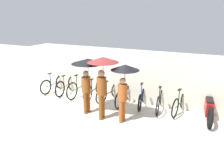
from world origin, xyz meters
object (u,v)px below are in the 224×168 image
(motorcycle, at_px, (209,108))
(parked_bicycle_3, at_px, (94,89))
(parked_bicycle_0, at_px, (54,84))
(parked_bicycle_8, at_px, (180,103))
(pedestrian_center, at_px, (102,71))
(pedestrian_trailing, at_px, (124,78))
(pedestrian_leading, at_px, (87,69))
(parked_bicycle_5, at_px, (125,95))
(parked_bicycle_1, at_px, (66,85))
(parked_bicycle_2, at_px, (80,87))
(parked_bicycle_6, at_px, (142,98))
(parked_bicycle_7, at_px, (160,100))
(parked_bicycle_4, at_px, (109,92))

(motorcycle, bearing_deg, parked_bicycle_3, 83.86)
(parked_bicycle_0, height_order, parked_bicycle_8, parked_bicycle_8)
(pedestrian_center, height_order, pedestrian_trailing, pedestrian_center)
(pedestrian_leading, bearing_deg, parked_bicycle_5, 61.87)
(parked_bicycle_1, xyz_separation_m, parked_bicycle_5, (2.83, -0.00, -0.01))
(parked_bicycle_8, xyz_separation_m, pedestrian_center, (-2.33, -1.55, 1.31))
(pedestrian_leading, distance_m, motorcycle, 4.37)
(pedestrian_center, distance_m, motorcycle, 3.84)
(pedestrian_leading, relative_size, pedestrian_center, 0.93)
(pedestrian_trailing, bearing_deg, pedestrian_leading, -177.04)
(parked_bicycle_2, relative_size, parked_bicycle_6, 1.13)
(parked_bicycle_5, bearing_deg, parked_bicycle_2, 91.57)
(parked_bicycle_7, xyz_separation_m, motorcycle, (1.68, 0.01, 0.01))
(parked_bicycle_8, bearing_deg, pedestrian_trailing, 141.10)
(parked_bicycle_5, height_order, parked_bicycle_7, parked_bicycle_5)
(motorcycle, bearing_deg, pedestrian_center, 108.32)
(parked_bicycle_3, bearing_deg, parked_bicycle_6, -91.01)
(parked_bicycle_2, distance_m, parked_bicycle_5, 2.12)
(parked_bicycle_7, relative_size, pedestrian_leading, 0.90)
(motorcycle, bearing_deg, parked_bicycle_7, 84.41)
(parked_bicycle_2, distance_m, pedestrian_leading, 2.14)
(parked_bicycle_7, bearing_deg, parked_bicycle_3, 83.95)
(pedestrian_center, bearing_deg, parked_bicycle_6, 56.99)
(parked_bicycle_6, bearing_deg, parked_bicycle_0, 81.78)
(parked_bicycle_8, distance_m, pedestrian_trailing, 2.43)
(pedestrian_center, bearing_deg, parked_bicycle_5, 80.20)
(parked_bicycle_3, height_order, parked_bicycle_6, parked_bicycle_3)
(parked_bicycle_5, bearing_deg, parked_bicycle_4, 86.96)
(parked_bicycle_1, distance_m, pedestrian_trailing, 3.78)
(parked_bicycle_5, distance_m, motorcycle, 3.09)
(parked_bicycle_0, xyz_separation_m, motorcycle, (6.63, 0.06, 0.04))
(parked_bicycle_3, height_order, parked_bicycle_4, parked_bicycle_3)
(parked_bicycle_0, distance_m, pedestrian_leading, 3.17)
(parked_bicycle_0, xyz_separation_m, pedestrian_leading, (2.63, -1.24, 1.27))
(parked_bicycle_4, distance_m, parked_bicycle_8, 2.83)
(parked_bicycle_0, xyz_separation_m, parked_bicycle_8, (5.66, 0.11, 0.02))
(pedestrian_leading, bearing_deg, parked_bicycle_6, 46.45)
(parked_bicycle_1, height_order, parked_bicycle_5, parked_bicycle_5)
(parked_bicycle_7, bearing_deg, pedestrian_leading, 113.42)
(parked_bicycle_3, xyz_separation_m, parked_bicycle_6, (2.12, 0.01, -0.04))
(parked_bicycle_6, xyz_separation_m, parked_bicycle_8, (1.42, 0.04, 0.02))
(parked_bicycle_5, height_order, parked_bicycle_6, parked_bicycle_5)
(parked_bicycle_1, height_order, parked_bicycle_7, parked_bicycle_1)
(parked_bicycle_7, height_order, pedestrian_center, pedestrian_center)
(parked_bicycle_8, bearing_deg, parked_bicycle_3, 99.70)
(parked_bicycle_1, bearing_deg, parked_bicycle_3, -92.95)
(parked_bicycle_2, height_order, parked_bicycle_7, parked_bicycle_2)
(pedestrian_leading, bearing_deg, parked_bicycle_4, 88.87)
(parked_bicycle_1, xyz_separation_m, parked_bicycle_2, (0.71, -0.00, 0.02))
(parked_bicycle_3, bearing_deg, parked_bicycle_7, -91.57)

